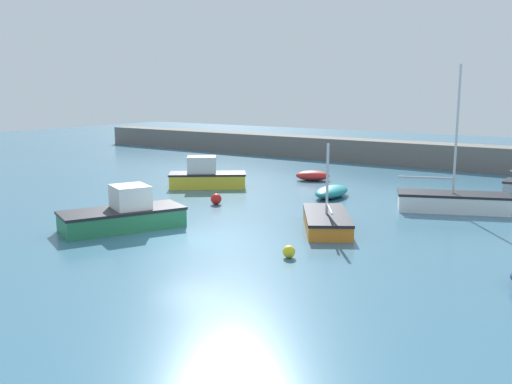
{
  "coord_description": "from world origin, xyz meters",
  "views": [
    {
      "loc": [
        15.07,
        -16.78,
        5.99
      ],
      "look_at": [
        -1.18,
        6.76,
        0.79
      ],
      "focal_mm": 40.0,
      "sensor_mm": 36.0,
      "label": 1
    }
  ],
  "objects_px": {
    "sailboat_twin_hulled": "(326,221)",
    "dinghy_near_pier": "(313,176)",
    "mooring_buoy_yellow": "(289,252)",
    "cabin_cruiser_white": "(206,176)",
    "motorboat_with_cabin": "(124,214)",
    "mooring_buoy_red": "(216,199)",
    "sailboat_tall_mast": "(452,201)",
    "open_tender_yellow": "(332,192)"
  },
  "relations": [
    {
      "from": "dinghy_near_pier",
      "to": "mooring_buoy_red",
      "type": "xyz_separation_m",
      "value": [
        -0.34,
        -9.81,
        -0.04
      ]
    },
    {
      "from": "open_tender_yellow",
      "to": "cabin_cruiser_white",
      "type": "bearing_deg",
      "value": -83.3
    },
    {
      "from": "mooring_buoy_yellow",
      "to": "dinghy_near_pier",
      "type": "bearing_deg",
      "value": 116.24
    },
    {
      "from": "open_tender_yellow",
      "to": "mooring_buoy_red",
      "type": "relative_size",
      "value": 5.55
    },
    {
      "from": "dinghy_near_pier",
      "to": "mooring_buoy_yellow",
      "type": "xyz_separation_m",
      "value": [
        7.81,
        -15.85,
        -0.1
      ]
    },
    {
      "from": "dinghy_near_pier",
      "to": "open_tender_yellow",
      "type": "distance_m",
      "value": 5.88
    },
    {
      "from": "motorboat_with_cabin",
      "to": "mooring_buoy_red",
      "type": "relative_size",
      "value": 9.76
    },
    {
      "from": "sailboat_twin_hulled",
      "to": "mooring_buoy_red",
      "type": "relative_size",
      "value": 8.29
    },
    {
      "from": "cabin_cruiser_white",
      "to": "mooring_buoy_yellow",
      "type": "bearing_deg",
      "value": -76.85
    },
    {
      "from": "cabin_cruiser_white",
      "to": "sailboat_tall_mast",
      "type": "distance_m",
      "value": 14.53
    },
    {
      "from": "dinghy_near_pier",
      "to": "mooring_buoy_yellow",
      "type": "relative_size",
      "value": 5.49
    },
    {
      "from": "sailboat_tall_mast",
      "to": "mooring_buoy_yellow",
      "type": "height_order",
      "value": "sailboat_tall_mast"
    },
    {
      "from": "sailboat_twin_hulled",
      "to": "sailboat_tall_mast",
      "type": "distance_m",
      "value": 7.63
    },
    {
      "from": "motorboat_with_cabin",
      "to": "mooring_buoy_yellow",
      "type": "distance_m",
      "value": 8.14
    },
    {
      "from": "cabin_cruiser_white",
      "to": "mooring_buoy_red",
      "type": "xyz_separation_m",
      "value": [
        3.76,
        -3.75,
        -0.39
      ]
    },
    {
      "from": "sailboat_twin_hulled",
      "to": "open_tender_yellow",
      "type": "bearing_deg",
      "value": -7.14
    },
    {
      "from": "cabin_cruiser_white",
      "to": "dinghy_near_pier",
      "type": "distance_m",
      "value": 7.33
    },
    {
      "from": "sailboat_tall_mast",
      "to": "dinghy_near_pier",
      "type": "height_order",
      "value": "sailboat_tall_mast"
    },
    {
      "from": "sailboat_tall_mast",
      "to": "motorboat_with_cabin",
      "type": "height_order",
      "value": "sailboat_tall_mast"
    },
    {
      "from": "sailboat_twin_hulled",
      "to": "cabin_cruiser_white",
      "type": "relative_size",
      "value": 1.0
    },
    {
      "from": "dinghy_near_pier",
      "to": "cabin_cruiser_white",
      "type": "bearing_deg",
      "value": -152.05
    },
    {
      "from": "sailboat_tall_mast",
      "to": "motorboat_with_cabin",
      "type": "distance_m",
      "value": 15.85
    },
    {
      "from": "sailboat_tall_mast",
      "to": "mooring_buoy_red",
      "type": "xyz_separation_m",
      "value": [
        -10.68,
        -5.34,
        -0.21
      ]
    },
    {
      "from": "dinghy_near_pier",
      "to": "mooring_buoy_red",
      "type": "distance_m",
      "value": 9.82
    },
    {
      "from": "cabin_cruiser_white",
      "to": "mooring_buoy_yellow",
      "type": "xyz_separation_m",
      "value": [
        11.91,
        -9.78,
        -0.45
      ]
    },
    {
      "from": "open_tender_yellow",
      "to": "mooring_buoy_red",
      "type": "xyz_separation_m",
      "value": [
        -4.06,
        -5.26,
        -0.03
      ]
    },
    {
      "from": "motorboat_with_cabin",
      "to": "mooring_buoy_yellow",
      "type": "relative_size",
      "value": 12.23
    },
    {
      "from": "mooring_buoy_yellow",
      "to": "cabin_cruiser_white",
      "type": "bearing_deg",
      "value": 140.6
    },
    {
      "from": "motorboat_with_cabin",
      "to": "open_tender_yellow",
      "type": "bearing_deg",
      "value": -174.11
    },
    {
      "from": "cabin_cruiser_white",
      "to": "open_tender_yellow",
      "type": "bearing_deg",
      "value": -26.5
    },
    {
      "from": "sailboat_twin_hulled",
      "to": "mooring_buoy_yellow",
      "type": "xyz_separation_m",
      "value": [
        0.88,
        -4.55,
        -0.14
      ]
    },
    {
      "from": "sailboat_tall_mast",
      "to": "dinghy_near_pier",
      "type": "distance_m",
      "value": 11.27
    },
    {
      "from": "mooring_buoy_yellow",
      "to": "mooring_buoy_red",
      "type": "bearing_deg",
      "value": 143.47
    },
    {
      "from": "cabin_cruiser_white",
      "to": "mooring_buoy_red",
      "type": "distance_m",
      "value": 5.32
    },
    {
      "from": "sailboat_tall_mast",
      "to": "mooring_buoy_red",
      "type": "height_order",
      "value": "sailboat_tall_mast"
    },
    {
      "from": "sailboat_twin_hulled",
      "to": "dinghy_near_pier",
      "type": "bearing_deg",
      "value": -1.08
    },
    {
      "from": "sailboat_tall_mast",
      "to": "open_tender_yellow",
      "type": "distance_m",
      "value": 6.62
    },
    {
      "from": "sailboat_twin_hulled",
      "to": "sailboat_tall_mast",
      "type": "bearing_deg",
      "value": -59.15
    },
    {
      "from": "cabin_cruiser_white",
      "to": "mooring_buoy_red",
      "type": "relative_size",
      "value": 8.33
    },
    {
      "from": "open_tender_yellow",
      "to": "mooring_buoy_yellow",
      "type": "height_order",
      "value": "open_tender_yellow"
    },
    {
      "from": "open_tender_yellow",
      "to": "sailboat_twin_hulled",
      "type": "bearing_deg",
      "value": 21.23
    },
    {
      "from": "cabin_cruiser_white",
      "to": "dinghy_near_pier",
      "type": "height_order",
      "value": "cabin_cruiser_white"
    }
  ]
}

